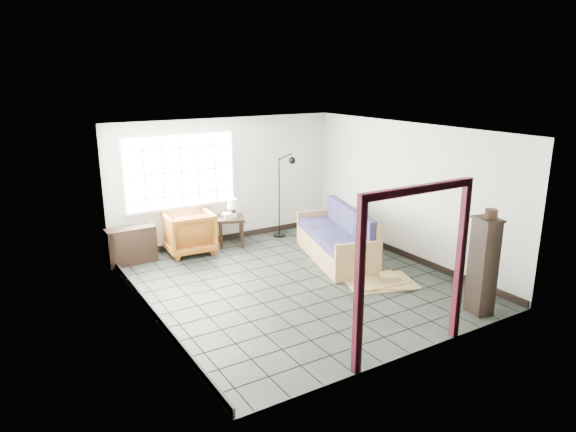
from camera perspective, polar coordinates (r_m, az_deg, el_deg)
ground at (r=8.90m, az=0.89°, el=-7.34°), size 5.50×5.50×0.00m
room_shell at (r=8.42m, az=0.83°, el=3.32°), size 5.02×5.52×2.61m
window_panel at (r=10.38m, az=-11.86°, el=4.89°), size 2.32×0.08×1.52m
doorway_trim at (r=6.44m, az=13.90°, el=-3.80°), size 1.80×0.08×2.20m
futon_sofa at (r=9.90m, az=5.67°, el=-2.75°), size 1.44×2.43×1.01m
armchair at (r=10.36m, az=-11.01°, el=-1.55°), size 0.96×0.90×0.93m
side_table at (r=10.69m, az=-6.38°, el=-0.66°), size 0.71×0.71×0.60m
table_lamp at (r=10.59m, az=-6.13°, el=1.28°), size 0.25×0.25×0.38m
projector at (r=10.64m, az=-6.55°, el=0.10°), size 0.27×0.22×0.09m
floor_lamp at (r=11.06m, az=-0.30°, el=2.61°), size 0.48×0.50×1.84m
console_shelf at (r=10.09m, az=-17.03°, el=-3.14°), size 0.90×0.37×0.70m
tall_shelf at (r=8.08m, az=20.84°, el=-5.13°), size 0.39×0.46×1.47m
pot at (r=7.84m, az=21.64°, el=0.22°), size 0.20×0.20×0.13m
open_box at (r=9.68m, az=7.09°, el=-4.44°), size 0.92×0.68×0.47m
cardboard_pile at (r=8.97m, az=10.33°, el=-7.10°), size 1.35×1.14×0.17m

